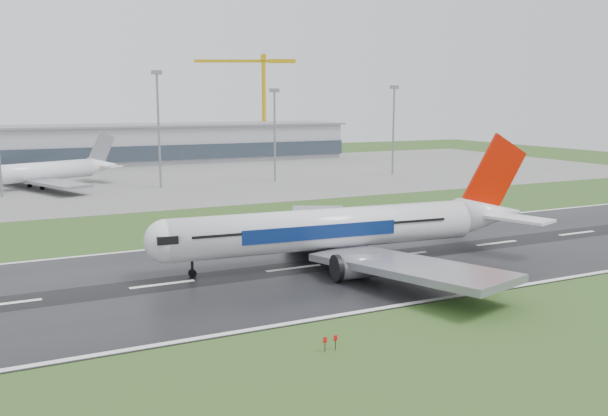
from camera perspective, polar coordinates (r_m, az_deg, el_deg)
ground at (r=89.97m, az=-12.69°, el=-6.81°), size 520.00×520.00×0.00m
runway at (r=89.96m, az=-12.69°, el=-6.78°), size 400.00×45.00×0.10m
apron at (r=211.71m, az=-20.33°, el=2.19°), size 400.00×130.00×0.08m
terminal at (r=270.61m, az=-21.64°, el=5.18°), size 240.00×36.00×15.00m
main_airliner at (r=98.33m, az=4.44°, el=0.48°), size 68.79×66.02×18.86m
parked_airliner at (r=198.86m, az=-23.36°, el=3.83°), size 68.14×66.20×15.55m
tower_crane at (r=306.61m, az=-3.65°, el=9.28°), size 44.88×22.15×47.18m
runway_sign at (r=87.24m, az=16.43°, el=-7.13°), size 2.31×0.45×1.04m
floodmast_3 at (r=189.16m, az=-13.01°, el=6.72°), size 0.64×0.64×32.83m
floodmast_4 at (r=200.46m, az=-2.67°, el=6.41°), size 0.64×0.64×28.04m
floodmast_5 at (r=221.57m, az=8.08°, el=6.81°), size 0.64×0.64×29.48m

